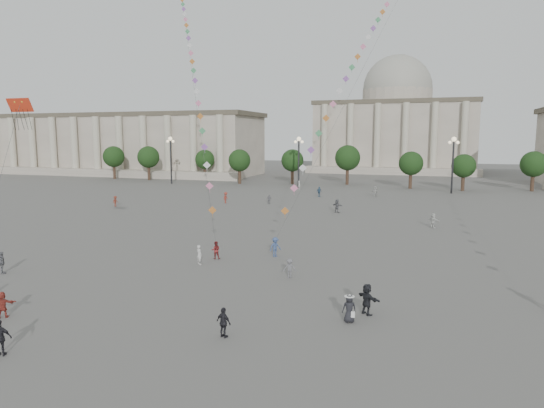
% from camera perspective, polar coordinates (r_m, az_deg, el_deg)
% --- Properties ---
extents(ground, '(360.00, 360.00, 0.00)m').
position_cam_1_polar(ground, '(31.43, -4.16, -12.06)').
color(ground, '#555350').
rests_on(ground, ground).
extents(hall_west, '(84.00, 26.22, 17.20)m').
position_cam_1_polar(hall_west, '(148.80, -17.29, 6.73)').
color(hall_west, gray).
rests_on(hall_west, ground).
extents(hall_central, '(48.30, 34.30, 35.50)m').
position_cam_1_polar(hall_central, '(156.92, 14.34, 9.01)').
color(hall_central, gray).
rests_on(hall_central, ground).
extents(tree_row, '(137.12, 5.12, 8.00)m').
position_cam_1_polar(tree_row, '(106.00, 12.18, 4.90)').
color(tree_row, '#332419').
rests_on(tree_row, ground).
extents(lamp_post_far_west, '(2.00, 0.90, 10.65)m').
position_cam_1_polar(lamp_post_far_west, '(112.46, -11.84, 6.08)').
color(lamp_post_far_west, '#262628').
rests_on(lamp_post_far_west, ground).
extents(lamp_post_mid_west, '(2.00, 0.90, 10.65)m').
position_cam_1_polar(lamp_post_mid_west, '(100.82, 3.17, 6.03)').
color(lamp_post_mid_west, '#262628').
rests_on(lamp_post_mid_west, ground).
extents(lamp_post_mid_east, '(2.00, 0.90, 10.65)m').
position_cam_1_polar(lamp_post_mid_east, '(97.38, 20.54, 5.47)').
color(lamp_post_mid_east, '#262628').
rests_on(lamp_post_mid_east, ground).
extents(person_crowd_0, '(1.08, 1.07, 1.83)m').
position_cam_1_polar(person_crowd_0, '(87.05, 5.56, 1.45)').
color(person_crowd_0, '#335574').
rests_on(person_crowd_0, ground).
extents(person_crowd_2, '(0.79, 1.15, 1.63)m').
position_cam_1_polar(person_crowd_2, '(78.52, -17.94, 0.31)').
color(person_crowd_2, maroon).
rests_on(person_crowd_2, ground).
extents(person_crowd_3, '(1.73, 1.59, 1.92)m').
position_cam_1_polar(person_crowd_3, '(30.47, 11.11, -10.93)').
color(person_crowd_3, black).
rests_on(person_crowd_3, ground).
extents(person_crowd_4, '(1.35, 1.78, 1.87)m').
position_cam_1_polar(person_crowd_4, '(88.61, 12.05, 1.44)').
color(person_crowd_4, beige).
rests_on(person_crowd_4, ground).
extents(person_crowd_6, '(1.09, 0.81, 1.51)m').
position_cam_1_polar(person_crowd_6, '(37.38, 2.09, -7.55)').
color(person_crowd_6, slate).
rests_on(person_crowd_6, ground).
extents(person_crowd_7, '(1.51, 1.52, 1.75)m').
position_cam_1_polar(person_crowd_7, '(60.32, 18.43, -1.86)').
color(person_crowd_7, silver).
rests_on(person_crowd_7, ground).
extents(person_crowd_10, '(0.75, 0.75, 1.76)m').
position_cam_1_polar(person_crowd_10, '(99.15, 3.22, 2.25)').
color(person_crowd_10, silver).
rests_on(person_crowd_10, ground).
extents(person_crowd_12, '(1.84, 1.28, 1.91)m').
position_cam_1_polar(person_crowd_12, '(69.30, 7.66, -0.22)').
color(person_crowd_12, slate).
rests_on(person_crowd_12, ground).
extents(person_crowd_13, '(0.73, 0.68, 1.68)m').
position_cam_1_polar(person_crowd_13, '(41.54, -8.56, -5.93)').
color(person_crowd_13, silver).
rests_on(person_crowd_13, ground).
extents(person_crowd_16, '(0.94, 0.73, 1.49)m').
position_cam_1_polar(person_crowd_16, '(77.48, -0.35, 0.56)').
color(person_crowd_16, slate).
rests_on(person_crowd_16, ground).
extents(person_crowd_17, '(0.82, 1.25, 1.82)m').
position_cam_1_polar(person_crowd_17, '(78.68, -5.46, 0.75)').
color(person_crowd_17, '#973529').
rests_on(person_crowd_17, ground).
extents(tourist_1, '(1.06, 0.71, 1.67)m').
position_cam_1_polar(tourist_1, '(26.91, -5.70, -13.71)').
color(tourist_1, black).
rests_on(tourist_1, ground).
extents(tourist_2, '(1.47, 1.27, 1.60)m').
position_cam_1_polar(tourist_2, '(33.60, -29.16, -10.30)').
color(tourist_2, '#9C342A').
rests_on(tourist_2, ground).
extents(tourist_3, '(1.09, 0.98, 1.78)m').
position_cam_1_polar(tourist_3, '(43.88, -29.18, -6.05)').
color(tourist_3, slate).
rests_on(tourist_3, ground).
extents(tourist_4, '(1.17, 0.85, 1.84)m').
position_cam_1_polar(tourist_4, '(28.10, -29.34, -13.58)').
color(tourist_4, black).
rests_on(tourist_4, ground).
extents(kite_flyer_0, '(0.94, 0.85, 1.58)m').
position_cam_1_polar(kite_flyer_0, '(43.21, -6.63, -5.41)').
color(kite_flyer_0, maroon).
rests_on(kite_flyer_0, ground).
extents(kite_flyer_1, '(1.23, 1.31, 1.78)m').
position_cam_1_polar(kite_flyer_1, '(43.68, 0.39, -5.07)').
color(kite_flyer_1, '#394F80').
rests_on(kite_flyer_1, ground).
extents(hat_person, '(0.96, 0.80, 1.69)m').
position_cam_1_polar(hat_person, '(29.12, 9.08, -11.96)').
color(hat_person, black).
rests_on(hat_person, ground).
extents(dragon_kite, '(2.60, 4.14, 14.18)m').
position_cam_1_polar(dragon_kite, '(42.31, -27.49, 9.26)').
color(dragon_kite, red).
rests_on(dragon_kite, ground).
extents(kite_train_west, '(26.55, 42.96, 62.72)m').
position_cam_1_polar(kite_train_west, '(69.90, -9.43, 16.17)').
color(kite_train_west, '#3F3F3F').
rests_on(kite_train_west, ground).
extents(kite_train_mid, '(11.84, 52.86, 71.51)m').
position_cam_1_polar(kite_train_mid, '(70.61, 12.84, 20.57)').
color(kite_train_mid, '#3F3F3F').
rests_on(kite_train_mid, ground).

